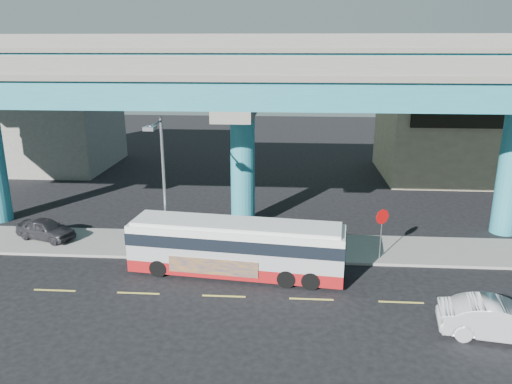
# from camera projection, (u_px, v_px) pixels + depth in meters

# --- Properties ---
(ground) EXTENTS (120.00, 120.00, 0.00)m
(ground) POSITION_uv_depth(u_px,v_px,m) (225.00, 293.00, 23.14)
(ground) COLOR black
(ground) RESTS_ON ground
(sidewalk) EXTENTS (70.00, 4.00, 0.15)m
(sidewalk) POSITION_uv_depth(u_px,v_px,m) (237.00, 246.00, 28.38)
(sidewalk) COLOR gray
(sidewalk) RESTS_ON ground
(lane_markings) EXTENTS (58.00, 0.12, 0.01)m
(lane_markings) POSITION_uv_depth(u_px,v_px,m) (224.00, 296.00, 22.85)
(lane_markings) COLOR #D8C64C
(lane_markings) RESTS_ON ground
(viaduct) EXTENTS (52.00, 12.40, 11.70)m
(viaduct) POSITION_uv_depth(u_px,v_px,m) (242.00, 79.00, 29.26)
(viaduct) COLOR teal
(viaduct) RESTS_ON ground
(building_beige) EXTENTS (14.00, 10.23, 7.00)m
(building_beige) POSITION_uv_depth(u_px,v_px,m) (466.00, 136.00, 42.91)
(building_beige) COLOR tan
(building_beige) RESTS_ON ground
(building_concrete) EXTENTS (12.00, 10.00, 9.00)m
(building_concrete) POSITION_uv_depth(u_px,v_px,m) (44.00, 119.00, 46.18)
(building_concrete) COLOR gray
(building_concrete) RESTS_ON ground
(transit_bus) EXTENTS (10.89, 3.52, 2.75)m
(transit_bus) POSITION_uv_depth(u_px,v_px,m) (236.00, 246.00, 24.70)
(transit_bus) COLOR maroon
(transit_bus) RESTS_ON ground
(sedan) EXTENTS (2.99, 5.05, 1.50)m
(sedan) POSITION_uv_depth(u_px,v_px,m) (499.00, 320.00, 19.48)
(sedan) COLOR silver
(sedan) RESTS_ON ground
(parked_car) EXTENTS (3.63, 4.48, 1.23)m
(parked_car) POSITION_uv_depth(u_px,v_px,m) (46.00, 229.00, 29.04)
(parked_car) COLOR #2D2C31
(parked_car) RESTS_ON sidewalk
(street_lamp) EXTENTS (0.50, 2.44, 7.44)m
(street_lamp) POSITION_uv_depth(u_px,v_px,m) (161.00, 169.00, 25.27)
(street_lamp) COLOR gray
(street_lamp) RESTS_ON sidewalk
(stop_sign) EXTENTS (0.74, 0.43, 2.75)m
(stop_sign) POSITION_uv_depth(u_px,v_px,m) (382.00, 223.00, 26.00)
(stop_sign) COLOR gray
(stop_sign) RESTS_ON sidewalk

